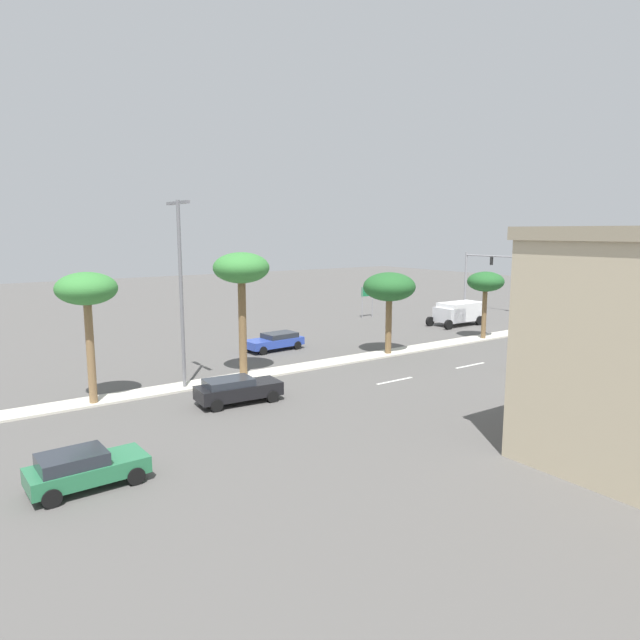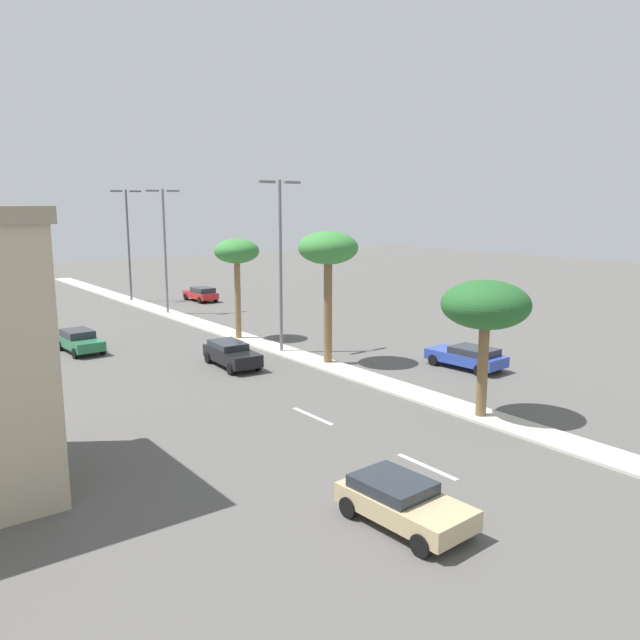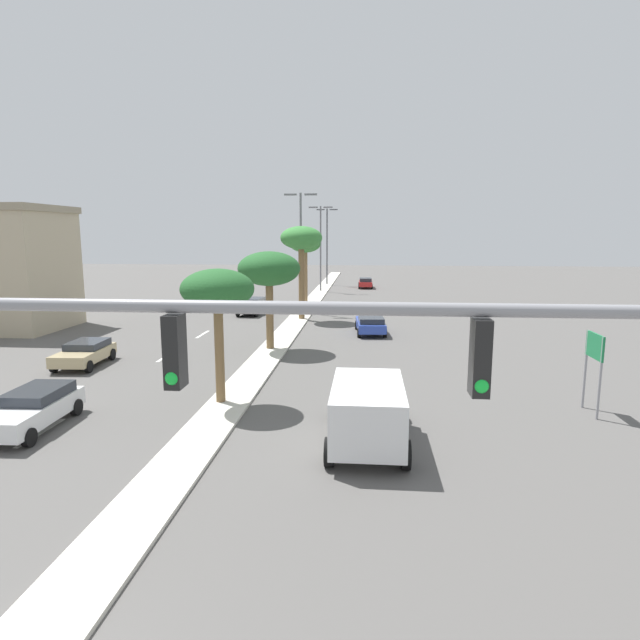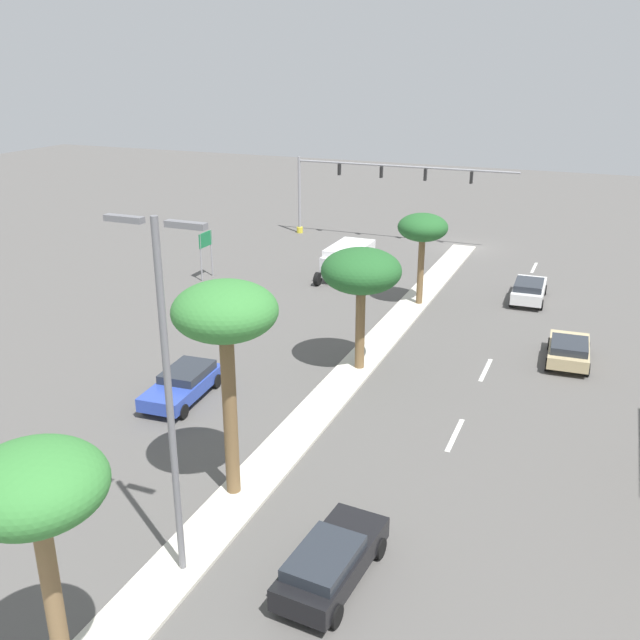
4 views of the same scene
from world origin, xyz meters
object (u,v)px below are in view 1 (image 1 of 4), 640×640
at_px(palm_tree_front, 241,271).
at_px(sedan_blue_center, 275,341).
at_px(palm_tree_rear, 389,288).
at_px(sedan_white_trailing, 574,337).
at_px(sedan_black_right, 237,389).
at_px(traffic_signal_gantry, 503,272).
at_px(palm_tree_far, 486,283).
at_px(sedan_green_near, 84,468).
at_px(street_lamp_inboard, 181,280).
at_px(directional_road_sign, 367,295).
at_px(palm_tree_right, 87,292).
at_px(sedan_tan_mid, 540,361).
at_px(box_truck, 457,313).

height_order(palm_tree_front, sedan_blue_center, palm_tree_front).
xyz_separation_m(palm_tree_rear, sedan_white_trailing, (-6.25, -13.74, -4.16)).
xyz_separation_m(sedan_black_right, sedan_white_trailing, (-1.99, -28.13, 0.00)).
relative_size(traffic_signal_gantry, palm_tree_far, 3.31).
relative_size(palm_tree_front, sedan_green_near, 1.87).
bearing_deg(palm_tree_far, sedan_blue_center, 68.87).
distance_m(street_lamp_inboard, sedan_green_near, 13.79).
bearing_deg(street_lamp_inboard, sedan_blue_center, -57.31).
relative_size(palm_tree_far, sedan_black_right, 1.22).
distance_m(palm_tree_front, sedan_green_near, 16.84).
distance_m(traffic_signal_gantry, directional_road_sign, 15.94).
bearing_deg(palm_tree_right, sedan_white_trailing, -99.95).
relative_size(palm_tree_far, sedan_green_near, 1.37).
xyz_separation_m(street_lamp_inboard, sedan_tan_mid, (-9.26, -20.27, -5.52)).
relative_size(directional_road_sign, palm_tree_front, 0.43).
xyz_separation_m(traffic_signal_gantry, box_truck, (-3.19, 10.92, -3.25)).
height_order(palm_tree_rear, sedan_white_trailing, palm_tree_rear).
xyz_separation_m(sedan_blue_center, box_truck, (-0.22, -20.07, 0.53)).
distance_m(traffic_signal_gantry, palm_tree_far, 17.31).
bearing_deg(palm_tree_rear, palm_tree_far, -90.91).
relative_size(palm_tree_rear, box_truck, 1.07).
bearing_deg(sedan_blue_center, palm_tree_far, -111.13).
relative_size(palm_tree_right, street_lamp_inboard, 0.65).
xyz_separation_m(traffic_signal_gantry, directional_road_sign, (5.61, 14.77, -2.15)).
relative_size(traffic_signal_gantry, box_truck, 3.33).
xyz_separation_m(traffic_signal_gantry, palm_tree_rear, (-9.13, 25.04, 0.42)).
height_order(palm_tree_far, sedan_blue_center, palm_tree_far).
xyz_separation_m(street_lamp_inboard, sedan_blue_center, (6.19, -9.65, -5.51)).
distance_m(palm_tree_right, sedan_green_near, 11.45).
bearing_deg(directional_road_sign, sedan_white_trailing, -170.60).
relative_size(palm_tree_front, palm_tree_right, 1.11).
xyz_separation_m(palm_tree_right, box_truck, (6.16, -34.76, -4.65)).
bearing_deg(sedan_green_near, directional_road_sign, -53.48).
distance_m(directional_road_sign, sedan_white_trailing, 21.33).
distance_m(traffic_signal_gantry, street_lamp_inboard, 41.69).
bearing_deg(palm_tree_far, palm_tree_right, 90.10).
bearing_deg(directional_road_sign, palm_tree_rear, 145.12).
distance_m(sedan_white_trailing, box_truck, 12.21).
distance_m(palm_tree_far, street_lamp_inboard, 26.07).
distance_m(palm_tree_front, sedan_blue_center, 9.85).
height_order(palm_tree_rear, sedan_blue_center, palm_tree_rear).
height_order(palm_tree_front, palm_tree_right, palm_tree_front).
distance_m(sedan_black_right, box_truck, 30.29).
height_order(street_lamp_inboard, sedan_blue_center, street_lamp_inboard).
distance_m(directional_road_sign, sedan_blue_center, 18.41).
height_order(directional_road_sign, sedan_tan_mid, directional_road_sign).
relative_size(traffic_signal_gantry, palm_tree_rear, 3.11).
xyz_separation_m(traffic_signal_gantry, palm_tree_far, (-9.29, 14.61, 0.24)).
bearing_deg(street_lamp_inboard, box_truck, -78.64).
xyz_separation_m(palm_tree_far, box_truck, (6.10, -3.69, -3.49)).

